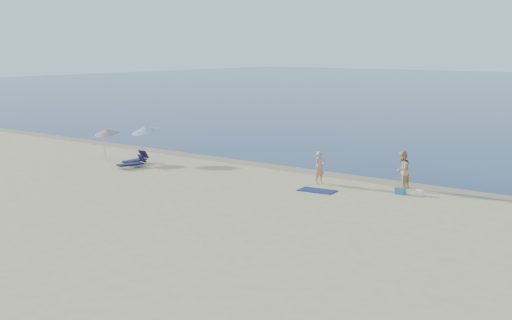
# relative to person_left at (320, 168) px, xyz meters

# --- Properties ---
(wet_sand_strip) EXTENTS (240.00, 1.60, 0.00)m
(wet_sand_strip) POSITION_rel_person_left_xyz_m (-2.36, 2.52, -0.84)
(wet_sand_strip) COLOR #847254
(wet_sand_strip) RESTS_ON ground
(person_left) EXTENTS (0.57, 0.71, 1.69)m
(person_left) POSITION_rel_person_left_xyz_m (0.00, 0.00, 0.00)
(person_left) COLOR tan
(person_left) RESTS_ON ground
(person_right) EXTENTS (0.73, 0.94, 1.92)m
(person_right) POSITION_rel_person_left_xyz_m (3.93, 1.39, 0.11)
(person_right) COLOR tan
(person_right) RESTS_ON ground
(beach_towel) EXTENTS (1.93, 1.23, 0.03)m
(beach_towel) POSITION_rel_person_left_xyz_m (0.81, -1.52, -0.83)
(beach_towel) COLOR #0E1D49
(beach_towel) RESTS_ON ground
(white_bag) EXTENTS (0.34, 0.29, 0.27)m
(white_bag) POSITION_rel_person_left_xyz_m (5.20, 0.56, -0.71)
(white_bag) COLOR white
(white_bag) RESTS_ON ground
(blue_cooler) EXTENTS (0.47, 0.34, 0.33)m
(blue_cooler) POSITION_rel_person_left_xyz_m (4.38, 0.28, -0.68)
(blue_cooler) COLOR #1E63A3
(blue_cooler) RESTS_ON ground
(umbrella_near) EXTENTS (2.22, 2.23, 2.35)m
(umbrella_near) POSITION_rel_person_left_xyz_m (-12.33, -0.54, 1.13)
(umbrella_near) COLOR silver
(umbrella_near) RESTS_ON ground
(umbrella_far) EXTENTS (1.62, 1.65, 2.12)m
(umbrella_far) POSITION_rel_person_left_xyz_m (-14.28, -1.95, 0.96)
(umbrella_far) COLOR silver
(umbrella_far) RESTS_ON ground
(lounger_left) EXTENTS (0.66, 1.77, 0.77)m
(lounger_left) POSITION_rel_person_left_xyz_m (-11.83, -1.84, -0.57)
(lounger_left) COLOR #16173D
(lounger_left) RESTS_ON ground
(lounger_right) EXTENTS (1.00, 1.79, 0.75)m
(lounger_right) POSITION_rel_person_left_xyz_m (-11.09, -2.83, -0.57)
(lounger_right) COLOR #131536
(lounger_right) RESTS_ON ground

